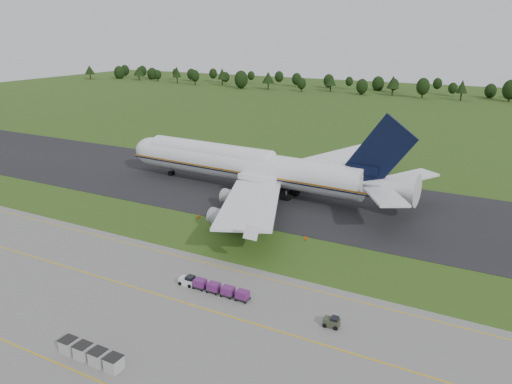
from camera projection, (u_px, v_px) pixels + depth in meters
The scene contains 10 objects.
ground at pixel (254, 246), 89.32m from camera, with size 600.00×600.00×0.00m, color #2D4A16.
apron at pixel (122, 347), 60.85m from camera, with size 300.00×52.00×0.06m, color slate.
taxiway at pixel (313, 200), 112.74m from camera, with size 300.00×40.00×0.08m, color black.
apron_markings at pixel (158, 318), 66.71m from camera, with size 300.00×30.20×0.01m.
tree_line at pixel (438, 88), 273.19m from camera, with size 527.86×22.59×11.83m.
aircraft at pixel (250, 166), 118.04m from camera, with size 75.60×73.77×21.27m.
baggage_train at pixel (212, 287), 73.29m from camera, with size 11.86×1.52×1.46m.
utility_cart at pixel (331, 323), 64.78m from camera, with size 2.14×1.44×1.13m.
uld_row at pixel (91, 354), 57.99m from camera, with size 8.99×1.79×1.77m.
edge_markers at pixel (249, 227), 97.01m from camera, with size 24.24×0.30×0.60m.
Camera 1 is at (39.03, -71.98, 36.96)m, focal length 35.00 mm.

